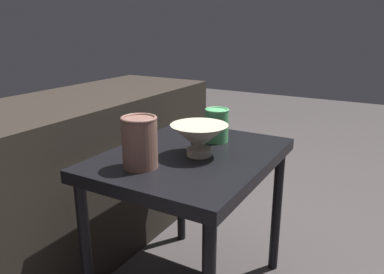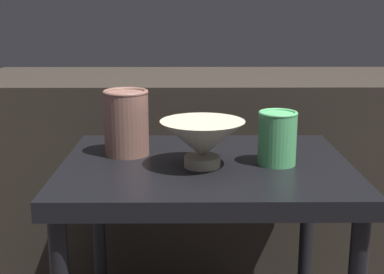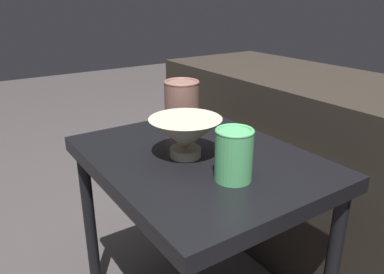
% 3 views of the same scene
% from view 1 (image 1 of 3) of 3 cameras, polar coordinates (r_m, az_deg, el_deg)
% --- Properties ---
extents(table, '(0.64, 0.50, 0.54)m').
position_cam_1_polar(table, '(1.25, -0.14, -5.24)').
color(table, black).
rests_on(table, ground_plane).
extents(couch_backdrop, '(1.43, 0.50, 0.66)m').
position_cam_1_polar(couch_backdrop, '(1.64, -17.77, -5.95)').
color(couch_backdrop, black).
rests_on(couch_backdrop, ground_plane).
extents(bowl, '(0.18, 0.18, 0.10)m').
position_cam_1_polar(bowl, '(1.18, 1.10, -0.06)').
color(bowl, '#B2A88E').
rests_on(bowl, table).
extents(vase_textured_left, '(0.11, 0.11, 0.15)m').
position_cam_1_polar(vase_textured_left, '(1.09, -7.97, -0.68)').
color(vase_textured_left, brown).
rests_on(vase_textured_left, table).
extents(vase_colorful_right, '(0.09, 0.09, 0.12)m').
position_cam_1_polar(vase_colorful_right, '(1.33, 3.78, 1.91)').
color(vase_colorful_right, '#47995B').
rests_on(vase_colorful_right, table).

